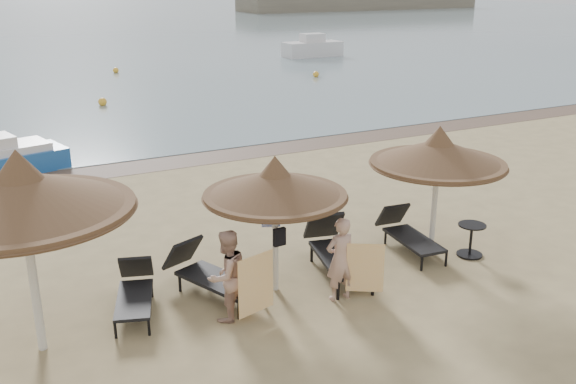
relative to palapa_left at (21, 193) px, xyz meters
name	(u,v)px	position (x,y,z in m)	size (l,w,h in m)	color
ground	(252,312)	(3.26, -0.45, -2.48)	(160.00, 160.00, 0.00)	tan
wet_sand_strip	(119,168)	(3.26, 8.95, -2.47)	(200.00, 1.60, 0.01)	brown
palapa_left	(21,193)	(0.00, 0.00, 0.00)	(3.14, 3.14, 3.11)	beige
palapa_center	(275,185)	(3.98, 0.12, -0.50)	(2.51, 2.51, 2.48)	beige
palapa_right	(438,153)	(7.47, 0.09, -0.38)	(2.66, 2.66, 2.63)	beige
lounger_far_left	(135,290)	(1.57, 0.58, -2.14)	(1.05, 1.78, 0.76)	black
lounger_near_left	(208,272)	(2.86, 0.55, -2.08)	(1.34, 2.07, 0.88)	black
lounger_near_right	(335,249)	(5.34, 0.33, -2.05)	(1.16, 2.24, 0.96)	black
lounger_far_right	(407,233)	(7.15, 0.48, -2.11)	(0.79, 1.88, 0.82)	black
side_table	(471,241)	(8.09, -0.35, -2.17)	(0.55, 0.55, 0.67)	black
person_left	(227,269)	(2.83, -0.44, -1.58)	(0.82, 0.53, 1.79)	tan
person_right	(340,253)	(4.80, -0.70, -1.60)	(0.80, 0.52, 1.75)	tan
towel_left	(256,284)	(3.18, -0.79, -1.78)	(0.70, 0.21, 1.01)	orange
towel_right	(365,268)	(5.15, -0.95, -1.86)	(0.56, 0.35, 0.90)	orange
bag_patterned	(271,215)	(3.98, 0.30, -1.11)	(0.34, 0.23, 0.42)	white
bag_dark	(279,237)	(3.98, -0.04, -1.40)	(0.23, 0.10, 0.32)	black
pedal_boat	(19,157)	(0.68, 10.04, -2.06)	(2.66, 1.95, 1.11)	#1D55A3
buoy_mid	(116,70)	(7.55, 27.97, -2.31)	(0.33, 0.33, 0.33)	yellow
buoy_right	(316,74)	(16.93, 21.43, -2.31)	(0.33, 0.33, 0.33)	yellow
buoy_extra	(102,102)	(4.83, 18.61, -2.30)	(0.36, 0.36, 0.36)	yellow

